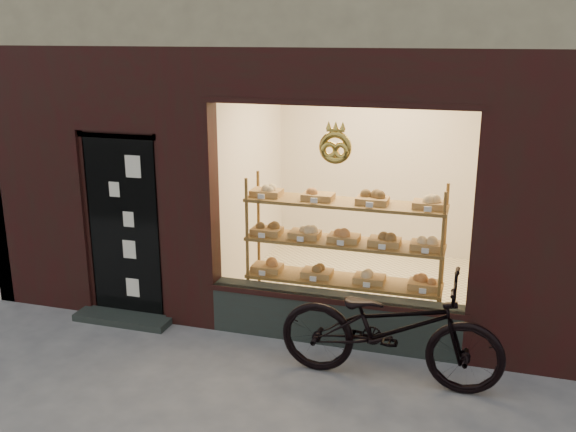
% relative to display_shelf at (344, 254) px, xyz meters
% --- Properties ---
extents(display_shelf, '(2.20, 0.45, 1.70)m').
position_rel_display_shelf_xyz_m(display_shelf, '(0.00, 0.00, 0.00)').
color(display_shelf, brown).
rests_on(display_shelf, ground).
extents(bicycle, '(2.13, 0.77, 1.11)m').
position_rel_display_shelf_xyz_m(bicycle, '(0.68, -1.06, -0.31)').
color(bicycle, black).
rests_on(bicycle, ground).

